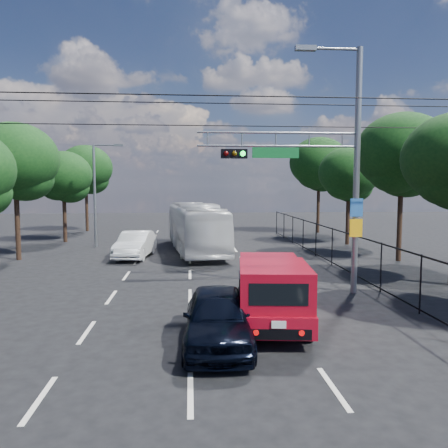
{
  "coord_description": "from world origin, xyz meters",
  "views": [
    {
      "loc": [
        0.01,
        -8.62,
        4.25
      ],
      "look_at": [
        1.3,
        7.77,
        2.8
      ],
      "focal_mm": 35.0,
      "sensor_mm": 36.0,
      "label": 1
    }
  ],
  "objects": [
    {
      "name": "white_bus",
      "position": [
        0.4,
        19.53,
        1.55
      ],
      "size": [
        3.92,
        11.37,
        3.1
      ],
      "primitive_type": "imported",
      "rotation": [
        0.0,
        0.0,
        0.12
      ],
      "color": "silver",
      "rests_on": "ground"
    },
    {
      "name": "utility_wires",
      "position": [
        0.0,
        8.83,
        7.23
      ],
      "size": [
        22.0,
        5.04,
        0.74
      ],
      "color": "black",
      "rests_on": "ground"
    },
    {
      "name": "navy_hatchback",
      "position": [
        0.74,
        2.74,
        0.76
      ],
      "size": [
        1.98,
        4.51,
        1.51
      ],
      "primitive_type": "imported",
      "rotation": [
        0.0,
        0.0,
        -0.05
      ],
      "color": "black",
      "rests_on": "ground"
    },
    {
      "name": "fence_right",
      "position": [
        7.6,
        12.17,
        1.03
      ],
      "size": [
        0.06,
        34.03,
        2.0
      ],
      "color": "black",
      "rests_on": "ground"
    },
    {
      "name": "white_van",
      "position": [
        -3.21,
        17.29,
        0.77
      ],
      "size": [
        2.17,
        4.84,
        1.54
      ],
      "primitive_type": "imported",
      "rotation": [
        0.0,
        0.0,
        -0.12
      ],
      "color": "white",
      "rests_on": "ground"
    },
    {
      "name": "tree_left_e",
      "position": [
        -9.58,
        33.02,
        5.53
      ],
      "size": [
        4.92,
        4.92,
        7.99
      ],
      "color": "black",
      "rests_on": "ground"
    },
    {
      "name": "tree_right_d",
      "position": [
        11.42,
        22.02,
        4.85
      ],
      "size": [
        4.32,
        4.32,
        7.02
      ],
      "color": "black",
      "rests_on": "ground"
    },
    {
      "name": "tree_right_e",
      "position": [
        11.62,
        30.02,
        5.94
      ],
      "size": [
        5.28,
        5.28,
        8.58
      ],
      "color": "black",
      "rests_on": "ground"
    },
    {
      "name": "lane_markings",
      "position": [
        -0.0,
        14.0,
        0.01
      ],
      "size": [
        6.12,
        38.0,
        0.01
      ],
      "color": "beige",
      "rests_on": "ground"
    },
    {
      "name": "signal_mast",
      "position": [
        5.28,
        7.99,
        5.24
      ],
      "size": [
        6.43,
        0.39,
        9.5
      ],
      "color": "slate",
      "rests_on": "ground"
    },
    {
      "name": "tree_right_c",
      "position": [
        11.82,
        15.02,
        5.73
      ],
      "size": [
        5.1,
        5.1,
        8.29
      ],
      "color": "black",
      "rests_on": "ground"
    },
    {
      "name": "tree_left_d",
      "position": [
        -9.38,
        25.02,
        4.72
      ],
      "size": [
        4.2,
        4.2,
        6.83
      ],
      "color": "black",
      "rests_on": "ground"
    },
    {
      "name": "red_pickup",
      "position": [
        2.49,
        4.39,
        1.08
      ],
      "size": [
        2.52,
        5.6,
        2.02
      ],
      "color": "black",
      "rests_on": "ground"
    },
    {
      "name": "streetlight_left",
      "position": [
        -6.33,
        22.0,
        3.94
      ],
      "size": [
        2.09,
        0.22,
        7.08
      ],
      "color": "slate",
      "rests_on": "ground"
    },
    {
      "name": "tree_left_c",
      "position": [
        -9.78,
        17.02,
        5.4
      ],
      "size": [
        4.8,
        4.8,
        7.8
      ],
      "color": "black",
      "rests_on": "ground"
    },
    {
      "name": "ground",
      "position": [
        0.0,
        0.0,
        0.0
      ],
      "size": [
        120.0,
        120.0,
        0.0
      ],
      "primitive_type": "plane",
      "color": "black",
      "rests_on": "ground"
    }
  ]
}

